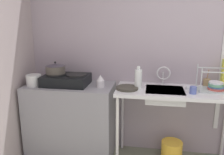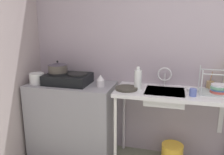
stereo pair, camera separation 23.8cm
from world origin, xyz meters
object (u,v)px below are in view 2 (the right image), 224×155
(dish_rack, at_px, (218,89))
(bucket_on_floor, at_px, (172,154))
(bottle_by_sink, at_px, (138,79))
(faucet, at_px, (165,75))
(utensil_jar, at_px, (210,85))
(pot_on_left_burner, at_px, (58,67))
(cup_by_rack, at_px, (193,92))
(stove, at_px, (68,78))
(sink_basin, at_px, (164,97))
(pot_beside_stove, at_px, (37,78))
(frying_pan, at_px, (126,88))
(percolator, at_px, (100,81))
(small_bowl_on_drainboard, at_px, (192,90))

(dish_rack, height_order, bucket_on_floor, dish_rack)
(bottle_by_sink, xyz_separation_m, bucket_on_floor, (0.42, 0.05, -0.90))
(faucet, height_order, utensil_jar, faucet)
(pot_on_left_burner, distance_m, cup_by_rack, 1.58)
(stove, xyz_separation_m, sink_basin, (1.16, -0.01, -0.13))
(pot_beside_stove, xyz_separation_m, faucet, (1.51, 0.24, 0.08))
(faucet, distance_m, frying_pan, 0.47)
(pot_beside_stove, bearing_deg, faucet, 9.06)
(stove, relative_size, bottle_by_sink, 2.08)
(stove, distance_m, faucet, 1.15)
(percolator, relative_size, frying_pan, 0.57)
(pot_on_left_burner, bearing_deg, utensil_jar, 6.66)
(sink_basin, bearing_deg, percolator, -178.73)
(frying_pan, distance_m, dish_rack, 0.97)
(pot_on_left_burner, relative_size, pot_beside_stove, 1.34)
(percolator, distance_m, faucet, 0.74)
(frying_pan, bearing_deg, cup_by_rack, -4.14)
(stove, xyz_separation_m, bottle_by_sink, (0.86, -0.01, 0.05))
(percolator, height_order, bucket_on_floor, percolator)
(pot_on_left_burner, relative_size, faucet, 1.00)
(stove, height_order, small_bowl_on_drainboard, stove)
(pot_beside_stove, height_order, cup_by_rack, pot_beside_stove)
(stove, xyz_separation_m, dish_rack, (1.71, 0.04, -0.02))
(percolator, relative_size, utensil_jar, 0.71)
(pot_on_left_burner, distance_m, dish_rack, 1.84)
(bottle_by_sink, bearing_deg, sink_basin, -0.35)
(bottle_by_sink, distance_m, bucket_on_floor, 1.00)
(percolator, xyz_separation_m, bucket_on_floor, (0.86, 0.06, -0.86))
(pot_on_left_burner, relative_size, cup_by_rack, 3.00)
(bucket_on_floor, bearing_deg, percolator, -175.70)
(bottle_by_sink, bearing_deg, cup_by_rack, -10.30)
(cup_by_rack, bearing_deg, frying_pan, 175.86)
(stove, distance_m, sink_basin, 1.17)
(percolator, bearing_deg, bucket_on_floor, 4.30)
(dish_rack, xyz_separation_m, small_bowl_on_drainboard, (-0.26, -0.01, -0.03))
(pot_on_left_burner, bearing_deg, pot_beside_stove, -157.10)
(pot_on_left_burner, relative_size, small_bowl_on_drainboard, 2.01)
(pot_on_left_burner, relative_size, frying_pan, 0.94)
(percolator, height_order, cup_by_rack, percolator)
(percolator, bearing_deg, utensil_jar, 10.84)
(bucket_on_floor, bearing_deg, small_bowl_on_drainboard, -2.14)
(pot_beside_stove, relative_size, utensil_jar, 0.88)
(percolator, height_order, faucet, faucet)
(faucet, relative_size, frying_pan, 0.95)
(faucet, bearing_deg, bucket_on_floor, -36.20)
(stove, xyz_separation_m, pot_on_left_burner, (-0.13, 0.00, 0.13))
(faucet, bearing_deg, percolator, -166.91)
(frying_pan, height_order, cup_by_rack, cup_by_rack)
(utensil_jar, bearing_deg, pot_beside_stove, -171.31)
(faucet, xyz_separation_m, bucket_on_floor, (0.14, -0.10, -0.93))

